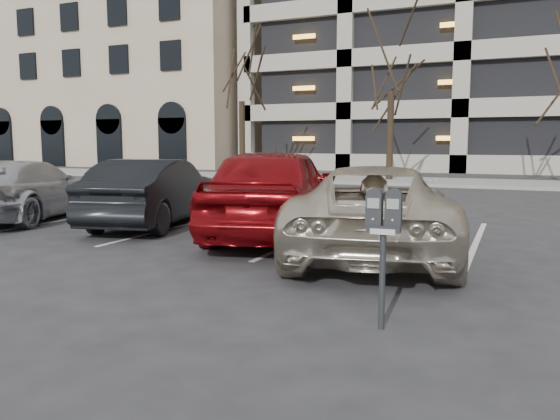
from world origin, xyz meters
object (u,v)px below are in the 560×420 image
tree_a (241,54)px  tree_b (393,34)px  car_dark (155,192)px  car_silver (24,190)px  car_red (274,191)px  parking_meter (384,224)px  suv_silver (375,210)px

tree_a → tree_b: (7.00, 0.00, 0.35)m
tree_a → car_dark: (5.26, -13.98, -5.08)m
tree_a → car_silver: bearing=-81.6°
tree_b → car_red: 15.20m
tree_b → parking_meter: (3.91, -18.30, -5.14)m
tree_a → suv_silver: 18.77m
car_red → tree_b: bearing=-100.1°
tree_b → tree_a: bearing=180.0°
parking_meter → suv_silver: bearing=101.3°
car_dark → car_red: bearing=162.0°
suv_silver → tree_b: bearing=-90.2°
tree_b → parking_meter: 19.41m
tree_a → parking_meter: bearing=-59.2°
tree_b → car_dark: 15.09m
car_red → car_dark: (-2.77, 0.24, -0.14)m
tree_a → parking_meter: 21.84m
car_red → car_dark: 2.78m
tree_b → car_dark: (-1.74, -13.98, -5.43)m
tree_b → parking_meter: bearing=-77.9°
tree_b → car_silver: tree_b is taller
car_red → car_silver: (-5.89, -0.19, -0.16)m
tree_b → car_dark: bearing=-97.1°
car_red → car_dark: car_red is taller
parking_meter → car_dark: car_dark is taller
tree_a → suv_silver: bearing=-56.2°
tree_b → parking_meter: tree_b is taller
parking_meter → car_red: (-2.89, 4.09, -0.15)m
car_dark → parking_meter: bearing=129.5°
suv_silver → car_red: car_red is taller
tree_a → car_silver: 15.43m
car_silver → suv_silver: bearing=156.2°
tree_a → car_red: bearing=-60.6°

